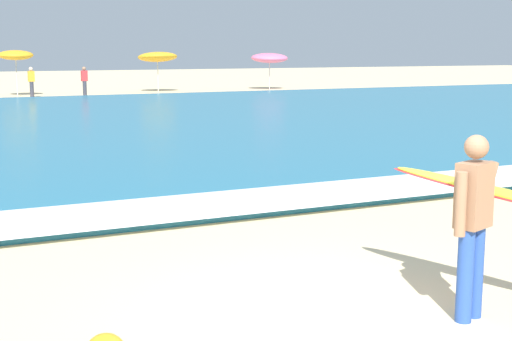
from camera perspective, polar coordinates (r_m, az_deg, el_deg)
ground_plane at (r=6.98m, az=7.05°, el=-11.45°), size 160.00×160.00×0.00m
sea at (r=23.92m, az=-16.87°, el=3.28°), size 120.00×28.00×0.14m
surf_foam at (r=10.99m, az=-6.08°, el=-2.87°), size 120.00×1.73×0.01m
surfer_with_board at (r=7.12m, az=17.50°, el=-2.82°), size 1.27×2.39×1.73m
beach_umbrella_2 at (r=40.87m, az=-18.29°, el=8.56°), size 1.82×1.83×2.45m
beach_umbrella_3 at (r=43.08m, az=-7.71°, el=8.79°), size 2.27×2.31×2.40m
beach_umbrella_4 at (r=45.21m, az=1.06°, el=8.79°), size 2.26×2.29×2.28m
beachgoer_near_row_left at (r=39.10m, az=-13.27°, el=6.83°), size 0.32×0.20×1.58m
beachgoer_near_row_mid at (r=39.08m, az=-17.15°, el=6.67°), size 0.32×0.20×1.58m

